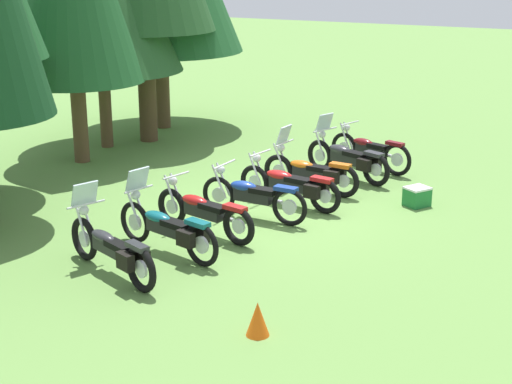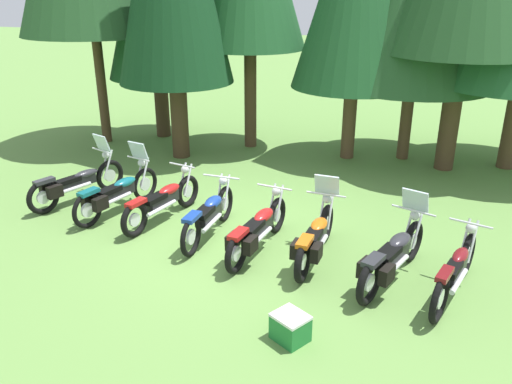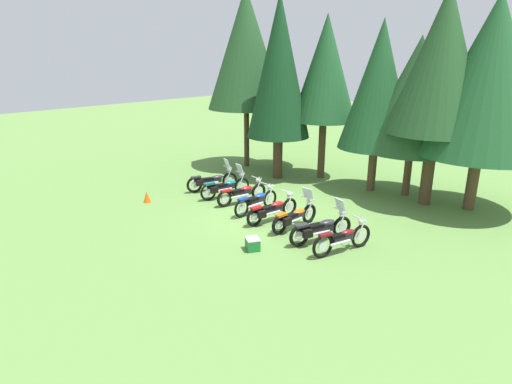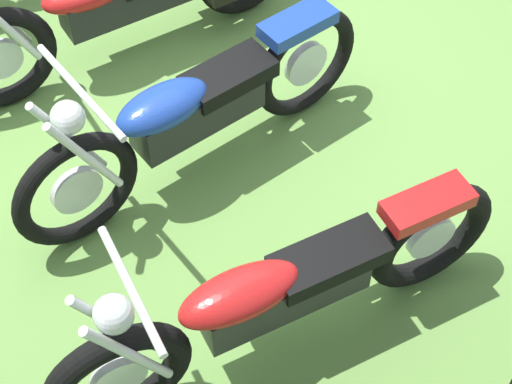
# 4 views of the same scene
# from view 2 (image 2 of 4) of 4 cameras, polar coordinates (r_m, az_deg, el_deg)

# --- Properties ---
(ground_plane) EXTENTS (80.00, 80.00, 0.00)m
(ground_plane) POSITION_cam_2_polar(r_m,az_deg,el_deg) (9.88, -2.51, -5.32)
(ground_plane) COLOR #608C42
(motorcycle_0) EXTENTS (1.09, 2.29, 1.38)m
(motorcycle_0) POSITION_cam_2_polar(r_m,az_deg,el_deg) (12.04, -19.10, 1.02)
(motorcycle_0) COLOR black
(motorcycle_0) RESTS_ON ground_plane
(motorcycle_1) EXTENTS (0.90, 2.34, 1.38)m
(motorcycle_1) POSITION_cam_2_polar(r_m,az_deg,el_deg) (11.19, -15.07, 0.00)
(motorcycle_1) COLOR black
(motorcycle_1) RESTS_ON ground_plane
(motorcycle_2) EXTENTS (0.82, 2.33, 1.00)m
(motorcycle_2) POSITION_cam_2_polar(r_m,az_deg,el_deg) (10.66, -10.16, -0.90)
(motorcycle_2) COLOR black
(motorcycle_2) RESTS_ON ground_plane
(motorcycle_3) EXTENTS (0.76, 2.28, 1.02)m
(motorcycle_3) POSITION_cam_2_polar(r_m,az_deg,el_deg) (9.87, -5.16, -2.41)
(motorcycle_3) COLOR black
(motorcycle_3) RESTS_ON ground_plane
(motorcycle_4) EXTENTS (0.83, 2.38, 1.00)m
(motorcycle_4) POSITION_cam_2_polar(r_m,az_deg,el_deg) (9.28, 0.13, -4.09)
(motorcycle_4) COLOR black
(motorcycle_4) RESTS_ON ground_plane
(motorcycle_5) EXTENTS (0.73, 2.26, 1.37)m
(motorcycle_5) POSITION_cam_2_polar(r_m,az_deg,el_deg) (9.06, 6.53, -4.91)
(motorcycle_5) COLOR black
(motorcycle_5) RESTS_ON ground_plane
(motorcycle_6) EXTENTS (1.13, 2.29, 1.38)m
(motorcycle_6) POSITION_cam_2_polar(r_m,az_deg,el_deg) (8.66, 14.78, -6.71)
(motorcycle_6) COLOR black
(motorcycle_6) RESTS_ON ground_plane
(motorcycle_7) EXTENTS (0.91, 2.20, 1.03)m
(motorcycle_7) POSITION_cam_2_polar(r_m,az_deg,el_deg) (8.57, 21.07, -8.03)
(motorcycle_7) COLOR black
(motorcycle_7) RESTS_ON ground_plane
(picnic_cooler) EXTENTS (0.60, 0.58, 0.39)m
(picnic_cooler) POSITION_cam_2_polar(r_m,az_deg,el_deg) (7.29, 3.79, -14.61)
(picnic_cooler) COLOR #1E7233
(picnic_cooler) RESTS_ON ground_plane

